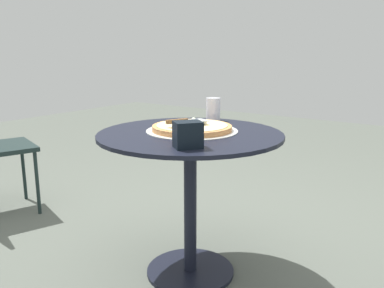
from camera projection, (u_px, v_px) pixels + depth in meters
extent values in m
plane|color=#595F56|center=(190.00, 272.00, 2.09)|extent=(10.00, 10.00, 0.00)
cylinder|color=black|center=(190.00, 134.00, 1.93)|extent=(0.87, 0.87, 0.02)
cylinder|color=black|center=(190.00, 205.00, 2.01)|extent=(0.06, 0.06, 0.69)
cylinder|color=black|center=(190.00, 270.00, 2.09)|extent=(0.44, 0.44, 0.02)
cylinder|color=silver|center=(192.00, 131.00, 1.96)|extent=(0.44, 0.44, 0.00)
cylinder|color=tan|center=(192.00, 128.00, 1.96)|extent=(0.38, 0.38, 0.02)
cylinder|color=beige|center=(192.00, 125.00, 1.95)|extent=(0.34, 0.34, 0.00)
sphere|color=white|center=(205.00, 123.00, 1.96)|extent=(0.02, 0.02, 0.02)
sphere|color=white|center=(191.00, 126.00, 1.90)|extent=(0.01, 0.01, 0.01)
sphere|color=#DFF1CB|center=(194.00, 120.00, 2.06)|extent=(0.02, 0.02, 0.02)
sphere|color=silver|center=(175.00, 126.00, 1.92)|extent=(0.01, 0.01, 0.01)
sphere|color=#2D6C1C|center=(179.00, 124.00, 1.94)|extent=(0.02, 0.02, 0.02)
cube|color=silver|center=(197.00, 121.00, 1.95)|extent=(0.12, 0.11, 0.00)
cube|color=brown|center=(177.00, 121.00, 1.90)|extent=(0.11, 0.06, 0.02)
cylinder|color=white|center=(213.00, 109.00, 2.24)|extent=(0.08, 0.08, 0.13)
cube|color=black|center=(188.00, 135.00, 1.62)|extent=(0.14, 0.13, 0.11)
cube|color=#1B2928|center=(0.00, 148.00, 2.77)|extent=(0.53, 0.53, 0.03)
cylinder|color=#1B2928|center=(24.00, 171.00, 3.07)|extent=(0.02, 0.02, 0.44)
cylinder|color=#1B2928|center=(37.00, 183.00, 2.78)|extent=(0.02, 0.02, 0.44)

